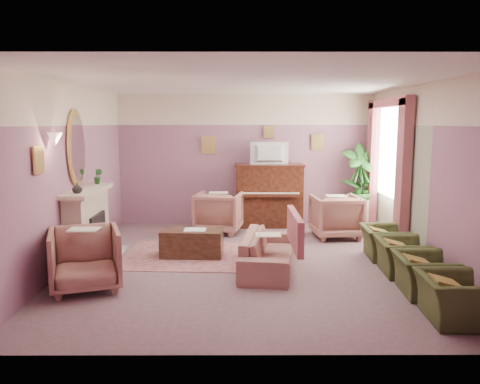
{
  "coord_description": "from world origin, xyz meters",
  "views": [
    {
      "loc": [
        -0.15,
        -7.18,
        2.19
      ],
      "look_at": [
        -0.13,
        0.4,
        1.07
      ],
      "focal_mm": 35.0,
      "sensor_mm": 36.0,
      "label": 1
    }
  ],
  "objects_px": {
    "sofa": "(268,245)",
    "olive_chair_a": "(453,291)",
    "piano": "(269,196)",
    "olive_chair_c": "(402,251)",
    "floral_armchair_front": "(85,256)",
    "television": "(270,151)",
    "olive_chair_d": "(384,237)",
    "side_table": "(359,211)",
    "floral_armchair_left": "(219,210)",
    "coffee_table": "(192,243)",
    "floral_armchair_right": "(336,214)",
    "olive_chair_b": "(424,268)"
  },
  "relations": [
    {
      "from": "sofa",
      "to": "olive_chair_a",
      "type": "relative_size",
      "value": 2.31
    },
    {
      "from": "piano",
      "to": "olive_chair_c",
      "type": "distance_m",
      "value": 3.7
    },
    {
      "from": "piano",
      "to": "floral_armchair_front",
      "type": "relative_size",
      "value": 1.54
    },
    {
      "from": "sofa",
      "to": "television",
      "type": "bearing_deg",
      "value": 86.04
    },
    {
      "from": "olive_chair_d",
      "to": "side_table",
      "type": "distance_m",
      "value": 2.27
    },
    {
      "from": "television",
      "to": "floral_armchair_front",
      "type": "height_order",
      "value": "television"
    },
    {
      "from": "television",
      "to": "olive_chair_d",
      "type": "bearing_deg",
      "value": -54.02
    },
    {
      "from": "sofa",
      "to": "olive_chair_d",
      "type": "xyz_separation_m",
      "value": [
        1.93,
        0.56,
        -0.03
      ]
    },
    {
      "from": "floral_armchair_left",
      "to": "olive_chair_a",
      "type": "bearing_deg",
      "value": -57.03
    },
    {
      "from": "coffee_table",
      "to": "olive_chair_c",
      "type": "height_order",
      "value": "olive_chair_c"
    },
    {
      "from": "floral_armchair_left",
      "to": "olive_chair_a",
      "type": "height_order",
      "value": "floral_armchair_left"
    },
    {
      "from": "piano",
      "to": "sofa",
      "type": "distance_m",
      "value": 3.02
    },
    {
      "from": "sofa",
      "to": "side_table",
      "type": "relative_size",
      "value": 2.63
    },
    {
      "from": "television",
      "to": "floral_armchair_left",
      "type": "distance_m",
      "value": 1.65
    },
    {
      "from": "sofa",
      "to": "floral_armchair_right",
      "type": "xyz_separation_m",
      "value": [
        1.43,
        1.96,
        0.08
      ]
    },
    {
      "from": "olive_chair_a",
      "to": "olive_chair_b",
      "type": "height_order",
      "value": "same"
    },
    {
      "from": "floral_armchair_right",
      "to": "olive_chair_a",
      "type": "height_order",
      "value": "floral_armchair_right"
    },
    {
      "from": "olive_chair_a",
      "to": "floral_armchair_right",
      "type": "bearing_deg",
      "value": 97.45
    },
    {
      "from": "piano",
      "to": "sofa",
      "type": "relative_size",
      "value": 0.76
    },
    {
      "from": "television",
      "to": "floral_armchair_left",
      "type": "height_order",
      "value": "television"
    },
    {
      "from": "television",
      "to": "coffee_table",
      "type": "relative_size",
      "value": 0.8
    },
    {
      "from": "television",
      "to": "olive_chair_d",
      "type": "distance_m",
      "value": 3.2
    },
    {
      "from": "piano",
      "to": "coffee_table",
      "type": "relative_size",
      "value": 1.4
    },
    {
      "from": "floral_armchair_left",
      "to": "olive_chair_c",
      "type": "height_order",
      "value": "floral_armchair_left"
    },
    {
      "from": "olive_chair_a",
      "to": "side_table",
      "type": "distance_m",
      "value": 4.73
    },
    {
      "from": "floral_armchair_right",
      "to": "olive_chair_c",
      "type": "distance_m",
      "value": 2.28
    },
    {
      "from": "olive_chair_b",
      "to": "side_table",
      "type": "height_order",
      "value": "side_table"
    },
    {
      "from": "sofa",
      "to": "floral_armchair_front",
      "type": "xyz_separation_m",
      "value": [
        -2.48,
        -0.87,
        0.08
      ]
    },
    {
      "from": "television",
      "to": "floral_armchair_left",
      "type": "relative_size",
      "value": 0.88
    },
    {
      "from": "coffee_table",
      "to": "olive_chair_a",
      "type": "height_order",
      "value": "olive_chair_a"
    },
    {
      "from": "piano",
      "to": "coffee_table",
      "type": "height_order",
      "value": "piano"
    },
    {
      "from": "floral_armchair_left",
      "to": "piano",
      "type": "bearing_deg",
      "value": 29.87
    },
    {
      "from": "piano",
      "to": "floral_armchair_front",
      "type": "height_order",
      "value": "piano"
    },
    {
      "from": "olive_chair_b",
      "to": "olive_chair_c",
      "type": "bearing_deg",
      "value": 90.0
    },
    {
      "from": "floral_armchair_left",
      "to": "side_table",
      "type": "xyz_separation_m",
      "value": [
        2.94,
        0.43,
        -0.11
      ]
    },
    {
      "from": "television",
      "to": "side_table",
      "type": "height_order",
      "value": "television"
    },
    {
      "from": "floral_armchair_left",
      "to": "olive_chair_a",
      "type": "xyz_separation_m",
      "value": [
        2.78,
        -4.29,
        -0.11
      ]
    },
    {
      "from": "television",
      "to": "olive_chair_a",
      "type": "height_order",
      "value": "television"
    },
    {
      "from": "coffee_table",
      "to": "floral_armchair_left",
      "type": "relative_size",
      "value": 1.1
    },
    {
      "from": "piano",
      "to": "olive_chair_c",
      "type": "bearing_deg",
      "value": -61.99
    },
    {
      "from": "olive_chair_d",
      "to": "side_table",
      "type": "relative_size",
      "value": 1.14
    },
    {
      "from": "floral_armchair_left",
      "to": "floral_armchair_front",
      "type": "bearing_deg",
      "value": -116.49
    },
    {
      "from": "floral_armchair_right",
      "to": "olive_chair_b",
      "type": "relative_size",
      "value": 1.14
    },
    {
      "from": "olive_chair_c",
      "to": "television",
      "type": "bearing_deg",
      "value": 118.38
    },
    {
      "from": "floral_armchair_right",
      "to": "television",
      "type": "bearing_deg",
      "value": 141.28
    },
    {
      "from": "piano",
      "to": "side_table",
      "type": "height_order",
      "value": "piano"
    },
    {
      "from": "piano",
      "to": "floral_armchair_right",
      "type": "bearing_deg",
      "value": -40.11
    },
    {
      "from": "olive_chair_d",
      "to": "side_table",
      "type": "bearing_deg",
      "value": 86.06
    },
    {
      "from": "side_table",
      "to": "floral_armchair_left",
      "type": "bearing_deg",
      "value": -171.58
    },
    {
      "from": "floral_armchair_front",
      "to": "olive_chair_c",
      "type": "distance_m",
      "value": 4.45
    }
  ]
}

